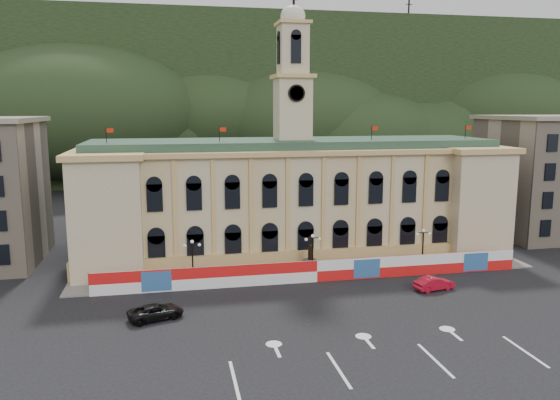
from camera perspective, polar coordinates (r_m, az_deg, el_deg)
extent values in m
plane|color=black|center=(50.26, 8.50, -13.68)|extent=(260.00, 260.00, 0.00)
cube|color=black|center=(174.05, -6.22, 10.32)|extent=(230.00, 70.00, 44.00)
cube|color=#595651|center=(161.90, 7.18, 13.19)|extent=(22.00, 8.00, 14.00)
cube|color=#595651|center=(154.73, -23.79, 11.14)|extent=(16.00, 7.00, 10.00)
cylinder|color=black|center=(165.13, 1.48, 20.18)|extent=(0.50, 0.50, 20.00)
cylinder|color=black|center=(176.13, 13.32, 19.27)|extent=(0.50, 0.50, 20.00)
cube|color=beige|center=(74.20, 1.29, -0.29)|extent=(55.00, 15.00, 14.00)
cube|color=tan|center=(68.09, 2.72, -6.22)|extent=(56.00, 0.80, 2.40)
cube|color=tan|center=(73.29, 1.31, 5.34)|extent=(56.20, 16.20, 0.60)
cube|color=#2D4B38|center=(73.24, 1.31, 5.88)|extent=(53.00, 13.00, 1.20)
cube|color=beige|center=(71.82, -17.15, -1.06)|extent=(8.00, 17.00, 14.00)
cube|color=beige|center=(81.69, 17.74, 0.17)|extent=(8.00, 17.00, 14.00)
cube|color=beige|center=(73.08, 1.32, 9.48)|extent=(4.40, 4.40, 8.00)
cube|color=tan|center=(73.19, 1.34, 12.77)|extent=(5.20, 5.20, 0.50)
cube|color=beige|center=(73.45, 1.35, 15.35)|extent=(3.60, 3.60, 6.50)
cube|color=tan|center=(73.86, 1.36, 17.97)|extent=(4.20, 4.20, 0.40)
cylinder|color=black|center=(70.86, 1.75, 11.09)|extent=(2.20, 0.20, 2.20)
ellipsoid|color=silver|center=(74.00, 1.36, 18.66)|extent=(3.20, 3.20, 2.72)
cube|color=tan|center=(95.55, 26.91, 2.11)|extent=(20.00, 16.00, 18.00)
cube|color=red|center=(63.26, 3.88, -7.43)|extent=(50.00, 0.25, 2.50)
cube|color=#2F5E9D|center=(61.06, -12.79, -8.29)|extent=(3.20, 0.05, 2.20)
cube|color=#2F5E9D|center=(64.92, 9.07, -7.09)|extent=(3.20, 0.05, 2.20)
cube|color=#2F5E9D|center=(70.92, 19.79, -6.10)|extent=(3.20, 0.05, 2.20)
cube|color=slate|center=(66.14, 3.23, -7.72)|extent=(56.00, 5.50, 0.16)
cube|color=#595651|center=(66.13, 3.19, -6.98)|extent=(1.40, 1.40, 1.80)
cylinder|color=black|center=(65.66, 3.20, -5.56)|extent=(0.60, 0.60, 1.60)
sphere|color=black|center=(65.43, 3.21, -4.80)|extent=(0.44, 0.44, 0.44)
cylinder|color=black|center=(63.44, -9.06, -8.53)|extent=(0.44, 0.44, 0.30)
cylinder|color=black|center=(62.78, -9.11, -6.57)|extent=(0.18, 0.18, 4.80)
cube|color=black|center=(62.19, -9.17, -4.54)|extent=(1.60, 0.08, 0.08)
sphere|color=silver|center=(62.20, -9.90, -4.70)|extent=(0.36, 0.36, 0.36)
sphere|color=silver|center=(62.25, -8.43, -4.65)|extent=(0.36, 0.36, 0.36)
sphere|color=silver|center=(62.12, -9.17, -4.31)|extent=(0.40, 0.40, 0.40)
cylinder|color=black|center=(65.43, 3.40, -7.85)|extent=(0.44, 0.44, 0.30)
cylinder|color=black|center=(64.79, 3.42, -5.96)|extent=(0.18, 0.18, 4.80)
cube|color=black|center=(64.21, 3.44, -3.98)|extent=(1.60, 0.08, 0.08)
sphere|color=silver|center=(64.05, 2.75, -4.14)|extent=(0.36, 0.36, 0.36)
sphere|color=silver|center=(64.45, 4.13, -4.07)|extent=(0.36, 0.36, 0.36)
sphere|color=silver|center=(64.15, 3.44, -3.76)|extent=(0.40, 0.40, 0.40)
cylinder|color=black|center=(70.20, 14.60, -6.93)|extent=(0.44, 0.44, 0.30)
cylinder|color=black|center=(69.60, 14.68, -5.16)|extent=(0.18, 0.18, 4.80)
cube|color=black|center=(69.06, 14.76, -3.31)|extent=(1.60, 0.08, 0.08)
sphere|color=silver|center=(68.75, 14.16, -3.47)|extent=(0.36, 0.36, 0.36)
sphere|color=silver|center=(69.45, 15.35, -3.39)|extent=(0.36, 0.36, 0.36)
sphere|color=silver|center=(69.01, 14.77, -3.11)|extent=(0.40, 0.40, 0.40)
imported|color=#AC0C1F|center=(62.85, 15.80, -8.39)|extent=(3.25, 5.11, 1.49)
imported|color=black|center=(53.96, -12.84, -11.32)|extent=(5.52, 6.65, 1.45)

